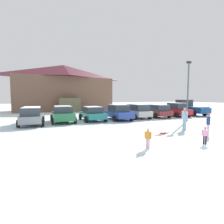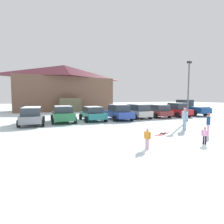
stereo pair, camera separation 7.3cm
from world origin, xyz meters
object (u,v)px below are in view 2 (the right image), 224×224
object	(u,v)px
parked_teal_hatchback	(93,113)
parked_blue_hatchback	(118,112)
parked_maroon_van	(156,110)
parked_red_sedan	(177,110)
skier_teen_in_navy_coat	(208,123)
pair_of_skis	(163,134)
parked_silver_wagon	(138,111)
skier_child_in_orange_jacket	(147,137)
pickup_truck	(189,108)
lamp_post	(188,88)
skier_adult_in_blue_parka	(185,118)
parked_green_coupe	(63,114)
skier_child_in_pink_snowsuit	(205,135)
parked_grey_wagon	(32,115)
ski_lodge	(64,88)

from	to	relation	value
parked_teal_hatchback	parked_blue_hatchback	xyz separation A→B (m)	(2.83, -0.36, 0.08)
parked_teal_hatchback	parked_maroon_van	xyz separation A→B (m)	(8.41, 0.02, 0.09)
parked_red_sedan	skier_teen_in_navy_coat	bearing A→B (deg)	-125.62
parked_blue_hatchback	pair_of_skis	xyz separation A→B (m)	(-0.79, -8.15, -0.83)
parked_silver_wagon	parked_maroon_van	bearing A→B (deg)	0.84
parked_blue_hatchback	parked_red_sedan	world-z (taller)	parked_red_sedan
parked_silver_wagon	skier_teen_in_navy_coat	bearing A→B (deg)	-96.38
parked_silver_wagon	pair_of_skis	world-z (taller)	parked_silver_wagon
skier_child_in_orange_jacket	parked_blue_hatchback	bearing A→B (deg)	70.40
pickup_truck	lamp_post	bearing A→B (deg)	-139.54
skier_adult_in_blue_parka	lamp_post	distance (m)	6.15
parked_green_coupe	parked_teal_hatchback	xyz separation A→B (m)	(3.04, -0.14, -0.05)
pair_of_skis	parked_silver_wagon	bearing A→B (deg)	67.30
parked_green_coupe	parked_maroon_van	bearing A→B (deg)	-0.64
skier_child_in_pink_snowsuit	skier_adult_in_blue_parka	distance (m)	4.06
parked_maroon_van	pair_of_skis	xyz separation A→B (m)	(-6.37, -8.53, -0.85)
parked_grey_wagon	skier_child_in_pink_snowsuit	distance (m)	13.67
parked_green_coupe	skier_child_in_pink_snowsuit	size ratio (longest dim) A/B	4.91
parked_green_coupe	parked_blue_hatchback	world-z (taller)	parked_blue_hatchback
skier_child_in_pink_snowsuit	skier_adult_in_blue_parka	size ratio (longest dim) A/B	0.53
pickup_truck	pair_of_skis	world-z (taller)	pickup_truck
parked_grey_wagon	parked_teal_hatchback	distance (m)	5.84
skier_child_in_orange_jacket	pair_of_skis	bearing A→B (deg)	38.55
parked_red_sedan	skier_teen_in_navy_coat	size ratio (longest dim) A/B	3.04
parked_maroon_van	parked_red_sedan	distance (m)	2.96
parked_silver_wagon	skier_child_in_pink_snowsuit	distance (m)	11.88
ski_lodge	parked_blue_hatchback	world-z (taller)	ski_lodge
ski_lodge	parked_red_sedan	distance (m)	21.19
parked_silver_wagon	skier_teen_in_navy_coat	world-z (taller)	parked_silver_wagon
ski_lodge	lamp_post	world-z (taller)	ski_lodge
parked_blue_hatchback	skier_child_in_orange_jacket	bearing A→B (deg)	-109.60
parked_red_sedan	skier_adult_in_blue_parka	size ratio (longest dim) A/B	2.56
skier_child_in_pink_snowsuit	skier_child_in_orange_jacket	xyz separation A→B (m)	(-3.21, 0.56, 0.05)
parked_red_sedan	pickup_truck	world-z (taller)	pickup_truck
parked_teal_hatchback	pair_of_skis	size ratio (longest dim) A/B	2.83
parked_grey_wagon	pickup_truck	distance (m)	20.38
parked_grey_wagon	parked_green_coupe	distance (m)	2.85
parked_maroon_van	lamp_post	world-z (taller)	lamp_post
skier_teen_in_navy_coat	skier_adult_in_blue_parka	bearing A→B (deg)	89.10
parked_maroon_van	parked_red_sedan	world-z (taller)	parked_red_sedan
parked_green_coupe	pickup_truck	bearing A→B (deg)	0.94
skier_teen_in_navy_coat	lamp_post	size ratio (longest dim) A/B	0.23
parked_maroon_van	parked_silver_wagon	bearing A→B (deg)	-179.16
parked_grey_wagon	parked_green_coupe	world-z (taller)	parked_green_coupe
skier_adult_in_blue_parka	skier_teen_in_navy_coat	world-z (taller)	skier_adult_in_blue_parka
skier_child_in_orange_jacket	pair_of_skis	xyz separation A→B (m)	(2.96, 2.36, -0.54)
ski_lodge	parked_teal_hatchback	bearing A→B (deg)	-90.00
parked_green_coupe	parked_maroon_van	world-z (taller)	parked_green_coupe
skier_adult_in_blue_parka	pair_of_skis	distance (m)	2.67
parked_green_coupe	skier_adult_in_blue_parka	bearing A→B (deg)	-47.37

